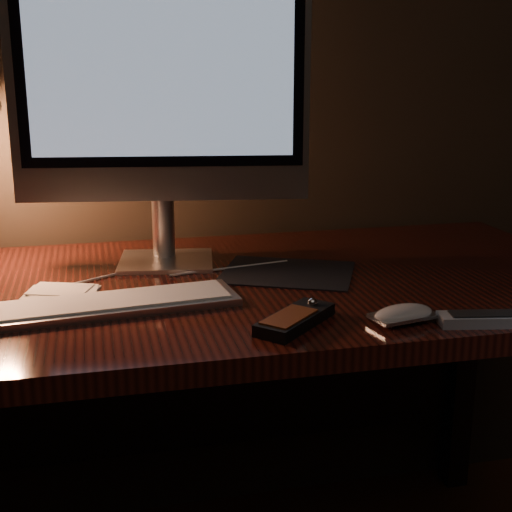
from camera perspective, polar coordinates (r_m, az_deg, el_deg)
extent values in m
cube|color=#3C130D|center=(1.39, -3.73, -2.90)|extent=(1.60, 0.75, 0.04)
cube|color=black|center=(2.06, 16.11, -8.52)|extent=(0.06, 0.06, 0.71)
cube|color=black|center=(1.81, -5.43, -7.89)|extent=(1.48, 0.02, 0.51)
cube|color=silver|center=(1.53, -7.20, -0.40)|extent=(0.22, 0.20, 0.01)
cylinder|color=silver|center=(1.54, -7.42, 2.40)|extent=(0.05, 0.05, 0.13)
cube|color=silver|center=(1.47, -7.67, 13.92)|extent=(0.59, 0.13, 0.49)
cube|color=black|center=(1.45, -7.63, 15.20)|extent=(0.56, 0.09, 0.41)
cube|color=#99AFD1|center=(1.44, -7.62, 15.20)|extent=(0.51, 0.08, 0.37)
cube|color=silver|center=(1.26, -11.84, -3.79)|extent=(0.46, 0.17, 0.02)
cube|color=black|center=(1.44, 2.54, -1.33)|extent=(0.32, 0.30, 0.00)
ellipsoid|color=white|center=(1.19, 11.70, -4.76)|extent=(0.12, 0.08, 0.02)
cube|color=black|center=(1.16, 3.16, -5.10)|extent=(0.16, 0.16, 0.02)
cube|color=brown|center=(1.15, 3.16, -4.61)|extent=(0.11, 0.11, 0.00)
sphere|color=silver|center=(1.15, 3.16, -4.53)|extent=(0.02, 0.02, 0.02)
cube|color=#94969A|center=(1.22, 18.47, -4.83)|extent=(0.18, 0.08, 0.02)
cube|color=black|center=(1.22, 18.51, -4.40)|extent=(0.15, 0.06, 0.00)
cylinder|color=red|center=(1.22, 18.52, -4.28)|extent=(0.01, 0.01, 0.00)
cylinder|color=#0C8C19|center=(1.22, 18.52, -4.28)|extent=(0.01, 0.01, 0.00)
cylinder|color=gold|center=(1.22, 18.52, -4.28)|extent=(0.01, 0.01, 0.00)
cylinder|color=#1433BF|center=(1.22, 18.52, -4.28)|extent=(0.01, 0.01, 0.00)
cube|color=white|center=(1.37, -15.31, -2.74)|extent=(0.15, 0.11, 0.01)
cylinder|color=white|center=(1.43, -7.39, -1.53)|extent=(0.51, 0.18, 0.00)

